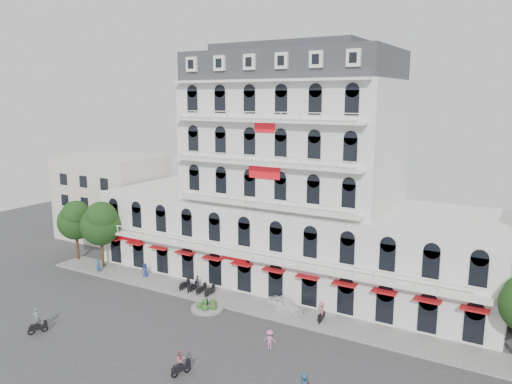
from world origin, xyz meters
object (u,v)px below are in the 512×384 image
object	(u,v)px
rider_west	(37,322)
rider_center	(322,312)
parked_car	(285,305)
rider_southwest	(181,363)

from	to	relation	value
rider_west	rider_center	xyz separation A→B (m)	(20.52, 14.50, -0.09)
parked_car	rider_center	bearing A→B (deg)	-79.79
rider_west	rider_southwest	world-z (taller)	rider_west
rider_center	rider_southwest	bearing A→B (deg)	-30.26
rider_southwest	rider_center	xyz separation A→B (m)	(5.53, 13.44, 0.01)
rider_southwest	rider_center	world-z (taller)	rider_southwest
rider_center	parked_car	bearing A→B (deg)	-105.42
rider_west	rider_southwest	distance (m)	15.03
rider_west	rider_center	size ratio (longest dim) A/B	1.20
rider_west	rider_center	distance (m)	25.13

